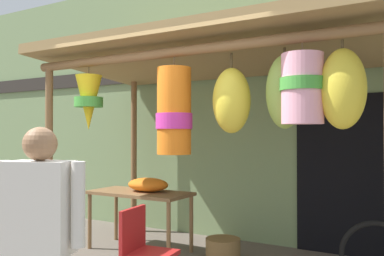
{
  "coord_description": "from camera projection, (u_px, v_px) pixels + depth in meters",
  "views": [
    {
      "loc": [
        2.37,
        -3.07,
        1.5
      ],
      "look_at": [
        -0.03,
        1.07,
        1.57
      ],
      "focal_mm": 38.68,
      "sensor_mm": 36.0,
      "label": 1
    }
  ],
  "objects": [
    {
      "name": "flower_heap_on_table",
      "position": [
        149.0,
        185.0,
        5.34
      ],
      "size": [
        0.57,
        0.4,
        0.18
      ],
      "color": "orange",
      "rests_on": "display_table"
    },
    {
      "name": "shop_facade",
      "position": [
        243.0,
        100.0,
        5.97
      ],
      "size": [
        12.58,
        0.29,
        3.97
      ],
      "color": "#7A9360",
      "rests_on": "ground_plane"
    },
    {
      "name": "wicker_basket_by_table",
      "position": [
        223.0,
        250.0,
        4.85
      ],
      "size": [
        0.41,
        0.41,
        0.28
      ],
      "primitive_type": "cylinder",
      "color": "brown",
      "rests_on": "ground_plane"
    },
    {
      "name": "market_stall_canopy",
      "position": [
        220.0,
        70.0,
        4.52
      ],
      "size": [
        4.24,
        2.15,
        2.58
      ],
      "color": "brown",
      "rests_on": "ground_plane"
    },
    {
      "name": "folding_chair",
      "position": [
        143.0,
        247.0,
        3.66
      ],
      "size": [
        0.44,
        0.44,
        0.84
      ],
      "color": "#AD1E1E",
      "rests_on": "ground_plane"
    },
    {
      "name": "display_table",
      "position": [
        140.0,
        198.0,
        5.34
      ],
      "size": [
        1.34,
        0.62,
        0.76
      ],
      "color": "brown",
      "rests_on": "ground_plane"
    },
    {
      "name": "customer_foreground",
      "position": [
        40.0,
        231.0,
        2.54
      ],
      "size": [
        0.57,
        0.34,
        1.55
      ],
      "color": "#B23347",
      "rests_on": "ground_plane"
    }
  ]
}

